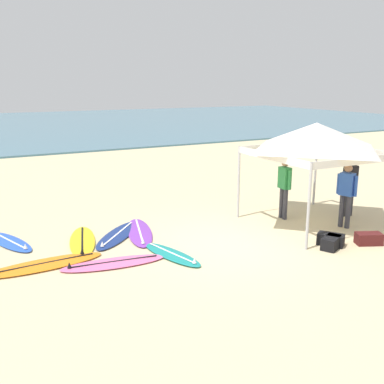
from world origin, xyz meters
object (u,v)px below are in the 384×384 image
object	(u,v)px
surfboard_pink	(113,263)
person_blue	(346,191)
surfboard_blue	(10,242)
gear_bag_on_sand	(369,239)
canopy_tent	(316,137)
surfboard_teal	(172,254)
surfboard_navy	(118,235)
surfboard_orange	(43,265)
surfboard_yellow	(82,241)
person_black	(350,183)
gear_bag_near_tent	(331,243)
gear_bag_by_pole	(331,239)
person_green	(284,184)
surfboard_purple	(139,232)

from	to	relation	value
surfboard_pink	person_blue	distance (m)	6.33
surfboard_blue	gear_bag_on_sand	distance (m)	8.62
canopy_tent	gear_bag_on_sand	bearing A→B (deg)	-86.37
surfboard_teal	surfboard_navy	bearing A→B (deg)	109.76
surfboard_orange	gear_bag_on_sand	bearing A→B (deg)	-17.66
surfboard_blue	gear_bag_on_sand	size ratio (longest dim) A/B	3.40
surfboard_yellow	person_blue	xyz separation A→B (m)	(6.48, -2.09, 0.95)
canopy_tent	surfboard_blue	bearing A→B (deg)	163.54
surfboard_teal	surfboard_orange	size ratio (longest dim) A/B	0.76
canopy_tent	person_black	distance (m)	2.02
surfboard_navy	surfboard_teal	bearing A→B (deg)	-70.24
surfboard_blue	gear_bag_near_tent	size ratio (longest dim) A/B	3.40
gear_bag_by_pole	person_green	bearing A→B (deg)	80.51
person_green	gear_bag_by_pole	xyz separation A→B (m)	(-0.37, -2.23, -0.85)
canopy_tent	surfboard_blue	xyz separation A→B (m)	(-7.47, 2.21, -2.35)
surfboard_blue	person_black	bearing A→B (deg)	-13.54
person_black	gear_bag_near_tent	size ratio (longest dim) A/B	2.85
surfboard_purple	surfboard_blue	bearing A→B (deg)	165.29
person_black	gear_bag_on_sand	size ratio (longest dim) A/B	2.85
surfboard_navy	person_black	distance (m)	6.69
surfboard_teal	person_black	world-z (taller)	person_black
surfboard_yellow	surfboard_navy	world-z (taller)	same
surfboard_pink	gear_bag_by_pole	xyz separation A→B (m)	(4.94, -1.28, 0.10)
person_black	gear_bag_near_tent	bearing A→B (deg)	-143.69
surfboard_yellow	surfboard_navy	xyz separation A→B (m)	(0.90, 0.04, 0.00)
canopy_tent	person_green	xyz separation A→B (m)	(-0.35, 0.74, -1.40)
person_blue	surfboard_orange	bearing A→B (deg)	172.10
person_green	surfboard_orange	bearing A→B (deg)	-177.05
surfboard_orange	person_green	distance (m)	6.72
surfboard_yellow	gear_bag_near_tent	distance (m)	5.91
surfboard_orange	gear_bag_near_tent	bearing A→B (deg)	-18.47
canopy_tent	surfboard_teal	distance (m)	4.96
surfboard_yellow	gear_bag_near_tent	xyz separation A→B (m)	(5.05, -3.08, 0.10)
canopy_tent	surfboard_yellow	size ratio (longest dim) A/B	1.29
surfboard_teal	surfboard_orange	xyz separation A→B (m)	(-2.64, 0.74, -0.00)
surfboard_pink	surfboard_purple	bearing A→B (deg)	52.98
person_green	gear_bag_by_pole	bearing A→B (deg)	-99.49
surfboard_pink	surfboard_orange	world-z (taller)	same
surfboard_yellow	gear_bag_on_sand	world-z (taller)	gear_bag_on_sand
surfboard_blue	person_green	xyz separation A→B (m)	(7.12, -1.47, 0.95)
surfboard_orange	person_green	world-z (taller)	person_green
person_blue	gear_bag_on_sand	world-z (taller)	person_blue
canopy_tent	person_black	world-z (taller)	canopy_tent
surfboard_navy	gear_bag_near_tent	world-z (taller)	gear_bag_near_tent
surfboard_pink	gear_bag_on_sand	world-z (taller)	gear_bag_on_sand
person_black	gear_bag_by_pole	world-z (taller)	person_black
surfboard_navy	gear_bag_on_sand	size ratio (longest dim) A/B	3.45
gear_bag_on_sand	person_black	bearing A→B (deg)	55.14
surfboard_orange	surfboard_pink	bearing A→B (deg)	-24.21
surfboard_purple	person_blue	xyz separation A→B (m)	(5.02, -2.07, 0.95)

